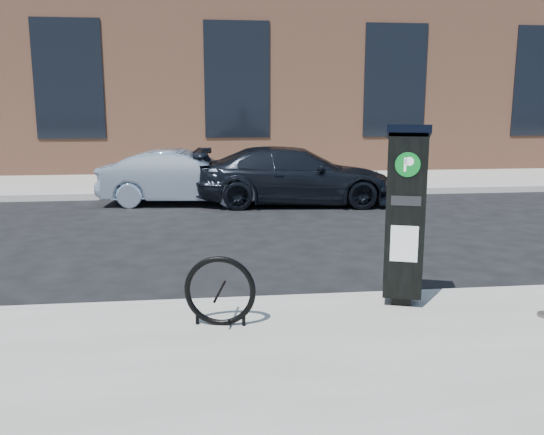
{
  "coord_description": "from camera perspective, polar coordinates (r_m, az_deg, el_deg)",
  "views": [
    {
      "loc": [
        -1.08,
        -6.1,
        2.27
      ],
      "look_at": [
        -0.29,
        0.5,
        0.96
      ],
      "focal_mm": 38.0,
      "sensor_mm": 36.0,
      "label": 1
    }
  ],
  "objects": [
    {
      "name": "ground",
      "position": [
        6.6,
        3.06,
        -8.98
      ],
      "size": [
        120.0,
        120.0,
        0.0
      ],
      "primitive_type": "plane",
      "color": "black",
      "rests_on": "ground"
    },
    {
      "name": "sidewalk_far",
      "position": [
        20.25,
        -3.72,
        4.91
      ],
      "size": [
        60.0,
        12.0,
        0.15
      ],
      "primitive_type": "cube",
      "color": "gray",
      "rests_on": "ground"
    },
    {
      "name": "curb_near",
      "position": [
        6.55,
        3.09,
        -8.43
      ],
      "size": [
        60.0,
        0.12,
        0.16
      ],
      "primitive_type": "cube",
      "color": "#9E9B93",
      "rests_on": "ground"
    },
    {
      "name": "curb_far",
      "position": [
        14.33,
        -2.41,
        2.34
      ],
      "size": [
        60.0,
        0.12,
        0.16
      ],
      "primitive_type": "cube",
      "color": "#9E9B93",
      "rests_on": "ground"
    },
    {
      "name": "building",
      "position": [
        23.2,
        -4.28,
        15.77
      ],
      "size": [
        28.0,
        10.05,
        8.25
      ],
      "color": "#945D43",
      "rests_on": "ground"
    },
    {
      "name": "parking_kiosk",
      "position": [
        6.22,
        13.04,
        0.37
      ],
      "size": [
        0.54,
        0.51,
        1.92
      ],
      "rotation": [
        0.0,
        0.0,
        -0.33
      ],
      "color": "black",
      "rests_on": "sidewalk_near"
    },
    {
      "name": "bike_rack",
      "position": [
        5.63,
        -5.18,
        -7.31
      ],
      "size": [
        0.7,
        0.19,
        0.7
      ],
      "rotation": [
        0.0,
        0.0,
        -0.2
      ],
      "color": "black",
      "rests_on": "sidewalk_near"
    },
    {
      "name": "car_silver",
      "position": [
        13.42,
        -8.72,
        3.97
      ],
      "size": [
        3.89,
        1.69,
        1.24
      ],
      "primitive_type": "imported",
      "rotation": [
        0.0,
        0.0,
        1.47
      ],
      "color": "#9DAFC7",
      "rests_on": "ground"
    },
    {
      "name": "car_dark",
      "position": [
        13.25,
        2.28,
        4.16
      ],
      "size": [
        4.67,
        2.22,
        1.31
      ],
      "primitive_type": "imported",
      "rotation": [
        0.0,
        0.0,
        1.49
      ],
      "color": "black",
      "rests_on": "ground"
    }
  ]
}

